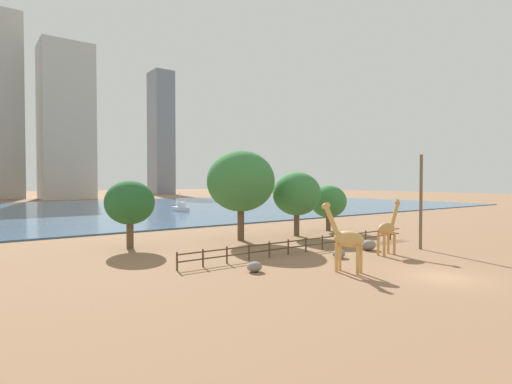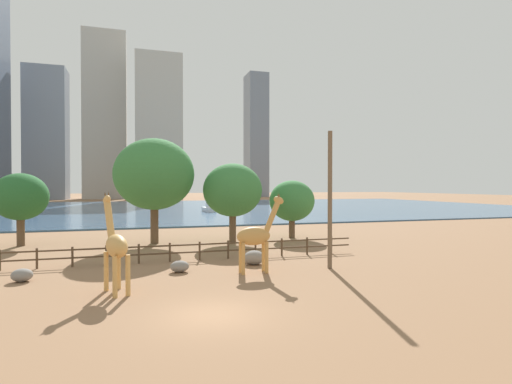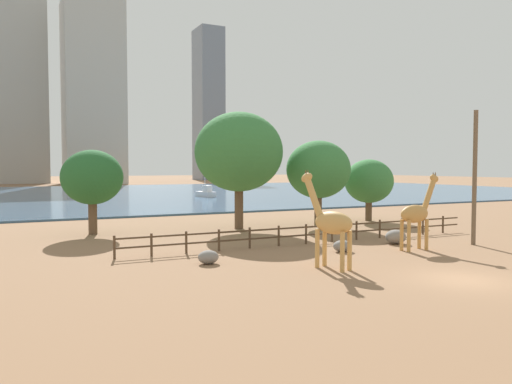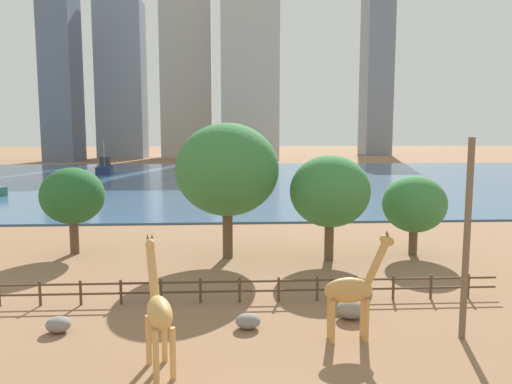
% 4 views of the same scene
% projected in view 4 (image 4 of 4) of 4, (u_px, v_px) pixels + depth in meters
% --- Properties ---
extents(ground_plane, '(400.00, 400.00, 0.00)m').
position_uv_depth(ground_plane, '(235.00, 179.00, 93.58)').
color(ground_plane, '#8C6647').
extents(harbor_water, '(180.00, 86.00, 0.20)m').
position_uv_depth(harbor_water, '(236.00, 180.00, 90.60)').
color(harbor_water, '#3D6084').
rests_on(harbor_water, ground).
extents(giraffe_tall, '(1.59, 3.21, 4.91)m').
position_uv_depth(giraffe_tall, '(159.00, 310.00, 18.48)').
color(giraffe_tall, tan).
rests_on(giraffe_tall, ground).
extents(giraffe_companion, '(3.05, 0.89, 4.75)m').
position_uv_depth(giraffe_companion, '(353.00, 290.00, 21.16)').
color(giraffe_companion, '#C18C47').
rests_on(giraffe_companion, ground).
extents(utility_pole, '(0.28, 0.28, 8.67)m').
position_uv_depth(utility_pole, '(467.00, 240.00, 21.07)').
color(utility_pole, brown).
rests_on(utility_pole, ground).
extents(boulder_near_fence, '(1.41, 1.24, 0.93)m').
position_uv_depth(boulder_near_fence, '(351.00, 309.00, 23.81)').
color(boulder_near_fence, gray).
rests_on(boulder_near_fence, ground).
extents(boulder_by_pole, '(1.09, 0.95, 0.71)m').
position_uv_depth(boulder_by_pole, '(58.00, 325.00, 22.18)').
color(boulder_by_pole, gray).
rests_on(boulder_by_pole, ground).
extents(boulder_small, '(1.14, 0.93, 0.69)m').
position_uv_depth(boulder_small, '(248.00, 321.00, 22.61)').
color(boulder_small, gray).
rests_on(boulder_small, ground).
extents(enclosure_fence, '(26.12, 0.14, 1.30)m').
position_uv_depth(enclosure_fence, '(247.00, 288.00, 26.08)').
color(enclosure_fence, '#4C3826').
rests_on(enclosure_fence, ground).
extents(tree_left_large, '(4.53, 4.53, 6.31)m').
position_uv_depth(tree_left_large, '(72.00, 196.00, 35.93)').
color(tree_left_large, brown).
rests_on(tree_left_large, ground).
extents(tree_center_broad, '(4.52, 4.52, 5.75)m').
position_uv_depth(tree_center_broad, '(414.00, 204.00, 35.69)').
color(tree_center_broad, brown).
rests_on(tree_center_broad, ground).
extents(tree_right_tall, '(5.48, 5.48, 7.29)m').
position_uv_depth(tree_right_tall, '(330.00, 192.00, 34.09)').
color(tree_right_tall, brown).
rests_on(tree_right_tall, ground).
extents(tree_left_small, '(7.15, 7.15, 9.48)m').
position_uv_depth(tree_left_small, '(227.00, 170.00, 34.51)').
color(tree_left_small, brown).
rests_on(tree_left_small, ground).
extents(boat_ferry, '(2.21, 4.45, 3.83)m').
position_uv_depth(boat_ferry, '(307.00, 185.00, 74.51)').
color(boat_ferry, silver).
rests_on(boat_ferry, harbor_water).
extents(boat_sailboat, '(3.69, 7.97, 6.92)m').
position_uv_depth(boat_sailboat, '(105.00, 168.00, 102.29)').
color(boat_sailboat, navy).
rests_on(boat_sailboat, harbor_water).
extents(skyline_tower_needle, '(14.56, 12.30, 50.10)m').
position_uv_depth(skyline_tower_needle, '(122.00, 81.00, 161.54)').
color(skyline_tower_needle, gray).
rests_on(skyline_tower_needle, ground).
extents(skyline_block_central, '(16.48, 10.73, 66.62)m').
position_uv_depth(skyline_block_central, '(186.00, 56.00, 163.77)').
color(skyline_block_central, '#B7B2A8').
rests_on(skyline_block_central, ground).
extents(skyline_tower_glass, '(9.47, 12.26, 59.08)m').
position_uv_depth(skyline_tower_glass, '(376.00, 74.00, 181.99)').
color(skyline_tower_glass, slate).
rests_on(skyline_tower_glass, ground).
extents(skyline_block_left, '(8.81, 13.32, 81.73)m').
position_uv_depth(skyline_block_left, '(59.00, 18.00, 142.51)').
color(skyline_block_left, slate).
rests_on(skyline_block_left, ground).
extents(skyline_block_right, '(17.14, 15.73, 54.64)m').
position_uv_depth(skyline_block_right, '(249.00, 70.00, 152.20)').
color(skyline_block_right, '#B7B2A8').
rests_on(skyline_block_right, ground).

